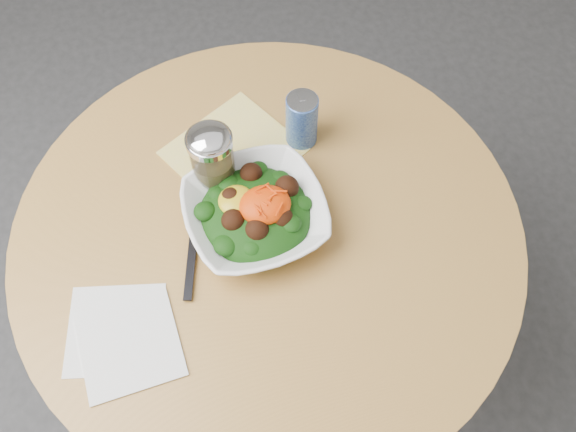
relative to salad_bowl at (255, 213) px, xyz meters
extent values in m
plane|color=#2D2D2F|center=(0.02, -0.02, -0.78)|extent=(6.00, 6.00, 0.00)
cylinder|color=black|center=(0.02, -0.02, -0.77)|extent=(0.52, 0.52, 0.03)
cylinder|color=black|center=(0.02, -0.02, -0.43)|extent=(0.10, 0.10, 0.71)
cylinder|color=tan|center=(0.02, -0.02, -0.05)|extent=(0.90, 0.90, 0.04)
cube|color=#DDBC0B|center=(-0.01, 0.16, -0.03)|extent=(0.28, 0.28, 0.00)
cube|color=silver|center=(-0.26, -0.14, -0.03)|extent=(0.18, 0.18, 0.00)
cube|color=silver|center=(-0.24, -0.17, -0.03)|extent=(0.17, 0.17, 0.00)
imported|color=white|center=(0.00, 0.00, 0.00)|extent=(0.27, 0.27, 0.06)
ellipsoid|color=black|center=(0.00, 0.00, -0.01)|extent=(0.20, 0.20, 0.07)
ellipsoid|color=gold|center=(-0.03, 0.02, 0.03)|extent=(0.06, 0.06, 0.02)
ellipsoid|color=red|center=(0.02, -0.01, 0.03)|extent=(0.09, 0.08, 0.04)
cube|color=black|center=(-0.13, -0.06, -0.03)|extent=(0.05, 0.13, 0.00)
cube|color=black|center=(-0.10, 0.04, -0.03)|extent=(0.04, 0.08, 0.00)
cylinder|color=silver|center=(-0.05, 0.10, 0.03)|extent=(0.08, 0.08, 0.11)
cylinder|color=olive|center=(-0.05, 0.10, 0.00)|extent=(0.06, 0.06, 0.06)
cylinder|color=silver|center=(-0.05, 0.10, 0.09)|extent=(0.08, 0.08, 0.01)
ellipsoid|color=silver|center=(-0.05, 0.10, 0.10)|extent=(0.08, 0.08, 0.03)
cylinder|color=navy|center=(0.12, 0.16, 0.02)|extent=(0.06, 0.06, 0.11)
cylinder|color=#B9B9C0|center=(0.12, 0.16, 0.08)|extent=(0.06, 0.06, 0.00)
cube|color=#B9B9C0|center=(0.12, 0.17, 0.08)|extent=(0.01, 0.02, 0.00)
camera|label=1|loc=(-0.08, -0.56, 0.95)|focal=40.00mm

